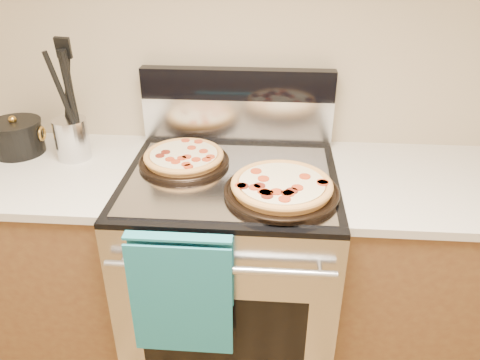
# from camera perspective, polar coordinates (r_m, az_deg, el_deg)

# --- Properties ---
(wall_back) EXTENTS (4.00, 0.00, 4.00)m
(wall_back) POSITION_cam_1_polar(r_m,az_deg,el_deg) (1.86, -0.22, 17.62)
(wall_back) COLOR tan
(wall_back) RESTS_ON ground
(range_body) EXTENTS (0.76, 0.68, 0.90)m
(range_body) POSITION_cam_1_polar(r_m,az_deg,el_deg) (1.93, -1.01, -11.80)
(range_body) COLOR #B7B7BC
(range_body) RESTS_ON ground
(oven_window) EXTENTS (0.56, 0.01, 0.40)m
(oven_window) POSITION_cam_1_polar(r_m,az_deg,el_deg) (1.69, -2.10, -19.14)
(oven_window) COLOR black
(oven_window) RESTS_ON range_body
(cooktop) EXTENTS (0.76, 0.68, 0.02)m
(cooktop) POSITION_cam_1_polar(r_m,az_deg,el_deg) (1.67, -1.14, 0.28)
(cooktop) COLOR black
(cooktop) RESTS_ON range_body
(backsplash_lower) EXTENTS (0.76, 0.06, 0.18)m
(backsplash_lower) POSITION_cam_1_polar(r_m,az_deg,el_deg) (1.91, -0.30, 7.33)
(backsplash_lower) COLOR silver
(backsplash_lower) RESTS_ON cooktop
(backsplash_upper) EXTENTS (0.76, 0.06, 0.12)m
(backsplash_upper) POSITION_cam_1_polar(r_m,az_deg,el_deg) (1.86, -0.31, 11.64)
(backsplash_upper) COLOR black
(backsplash_upper) RESTS_ON backsplash_lower
(oven_handle) EXTENTS (0.70, 0.03, 0.03)m
(oven_handle) POSITION_cam_1_polar(r_m,az_deg,el_deg) (1.42, -2.53, -10.83)
(oven_handle) COLOR silver
(oven_handle) RESTS_ON range_body
(dish_towel) EXTENTS (0.32, 0.05, 0.42)m
(dish_towel) POSITION_cam_1_polar(r_m,az_deg,el_deg) (1.51, -7.11, -13.48)
(dish_towel) COLOR teal
(dish_towel) RESTS_ON oven_handle
(foil_sheet) EXTENTS (0.70, 0.55, 0.01)m
(foil_sheet) POSITION_cam_1_polar(r_m,az_deg,el_deg) (1.64, -1.24, 0.18)
(foil_sheet) COLOR gray
(foil_sheet) RESTS_ON cooktop
(cabinet_left) EXTENTS (1.00, 0.62, 0.88)m
(cabinet_left) POSITION_cam_1_polar(r_m,az_deg,el_deg) (2.21, -24.62, -9.33)
(cabinet_left) COLOR brown
(cabinet_left) RESTS_ON ground
(countertop_left) EXTENTS (1.02, 0.64, 0.03)m
(countertop_left) POSITION_cam_1_polar(r_m,az_deg,el_deg) (1.99, -27.24, 1.19)
(countertop_left) COLOR beige
(countertop_left) RESTS_ON cabinet_left
(cabinet_right) EXTENTS (1.00, 0.62, 0.88)m
(cabinet_right) POSITION_cam_1_polar(r_m,az_deg,el_deg) (2.09, 24.40, -11.63)
(cabinet_right) COLOR brown
(cabinet_right) RESTS_ON ground
(countertop_right) EXTENTS (1.02, 0.64, 0.03)m
(countertop_right) POSITION_cam_1_polar(r_m,az_deg,el_deg) (1.85, 27.18, -0.70)
(countertop_right) COLOR beige
(countertop_right) RESTS_ON cabinet_right
(pepperoni_pizza_back) EXTENTS (0.33, 0.33, 0.04)m
(pepperoni_pizza_back) POSITION_cam_1_polar(r_m,az_deg,el_deg) (1.74, -6.85, 2.68)
(pepperoni_pizza_back) COLOR #C5823C
(pepperoni_pizza_back) RESTS_ON foil_sheet
(pepperoni_pizza_front) EXTENTS (0.45, 0.45, 0.05)m
(pepperoni_pizza_front) POSITION_cam_1_polar(r_m,az_deg,el_deg) (1.53, 5.10, -0.91)
(pepperoni_pizza_front) COLOR #C5823C
(pepperoni_pizza_front) RESTS_ON foil_sheet
(utensil_crock) EXTENTS (0.16, 0.16, 0.16)m
(utensil_crock) POSITION_cam_1_polar(r_m,az_deg,el_deg) (1.90, -19.78, 4.75)
(utensil_crock) COLOR silver
(utensil_crock) RESTS_ON countertop_left
(saucepan) EXTENTS (0.21, 0.21, 0.12)m
(saucepan) POSITION_cam_1_polar(r_m,az_deg,el_deg) (2.04, -25.54, 4.58)
(saucepan) COLOR black
(saucepan) RESTS_ON countertop_left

